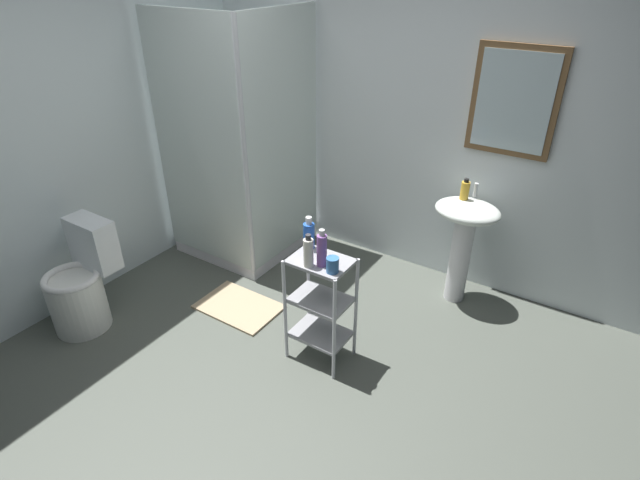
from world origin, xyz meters
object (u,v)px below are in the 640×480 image
Objects in this scene: hand_soap_bottle at (465,190)px; conditioner_bottle_purple at (322,250)px; shower_stall at (246,203)px; storage_cart at (321,302)px; shampoo_bottle_blue at (309,235)px; rinse_cup at (333,265)px; pedestal_sink at (464,231)px; toilet at (82,286)px; lotion_bottle_white at (308,252)px; bath_mat at (239,307)px.

hand_soap_bottle is 0.66× the size of conditioner_bottle_purple.
shower_stall is at bearing -168.45° from hand_soap_bottle.
shower_stall is 1.82m from hand_soap_bottle.
shampoo_bottle_blue is at bearing 149.90° from storage_cart.
rinse_cup is at bearing -28.49° from storage_cart.
hand_soap_bottle reaches higher than pedestal_sink.
toilet is 4.93× the size of hand_soap_bottle.
rinse_cup reaches higher than storage_cart.
shampoo_bottle_blue is (1.13, -0.70, 0.37)m from shower_stall.
rinse_cup reaches higher than pedestal_sink.
bath_mat is (-0.76, 0.18, -0.82)m from lotion_bottle_white.
toilet is 1.71m from lotion_bottle_white.
rinse_cup reaches higher than bath_mat.
storage_cart is 0.41m from conditioner_bottle_purple.
shower_stall reaches higher than pedestal_sink.
storage_cart is 0.90m from bath_mat.
hand_soap_bottle is 1.85m from bath_mat.
conditioner_bottle_purple is 0.11m from rinse_cup.
pedestal_sink is 2.71m from toilet.
rinse_cup is (0.09, -0.03, -0.06)m from conditioner_bottle_purple.
conditioner_bottle_purple reaches higher than rinse_cup.
rinse_cup is at bearing 17.93° from toilet.
lotion_bottle_white is at bearing -111.84° from hand_soap_bottle.
lotion_bottle_white is 2.22× the size of rinse_cup.
shower_stall is 9.70× the size of lotion_bottle_white.
pedestal_sink is at bearing 37.77° from bath_mat.
toilet is at bearing -154.20° from shampoo_bottle_blue.
shower_stall is 2.63× the size of toilet.
toilet is at bearing -162.07° from rinse_cup.
rinse_cup is at bearing -31.27° from shower_stall.
shower_stall is 1.56m from lotion_bottle_white.
bath_mat is (-0.79, 0.09, -0.43)m from storage_cart.
bath_mat is (-0.65, 0.01, -0.82)m from shampoo_bottle_blue.
pedestal_sink is at bearing -34.42° from hand_soap_bottle.
storage_cart is (-0.51, -1.10, -0.14)m from pedestal_sink.
shampoo_bottle_blue reaches higher than bath_mat.
storage_cart is at bearing 74.01° from lotion_bottle_white.
storage_cart is 3.18× the size of conditioner_bottle_purple.
bath_mat is (-0.82, 0.13, -0.84)m from conditioner_bottle_purple.
toilet is at bearing -161.19° from lotion_bottle_white.
rinse_cup is (1.39, -0.84, 0.32)m from shower_stall.
storage_cart reaches higher than bath_mat.
pedestal_sink is 1.25m from rinse_cup.
pedestal_sink is 5.26× the size of hand_soap_bottle.
shampoo_bottle_blue is at bearing -0.83° from bath_mat.
lotion_bottle_white is (-0.03, -0.09, 0.40)m from storage_cart.
lotion_bottle_white is (-0.54, -1.19, 0.25)m from pedestal_sink.
hand_soap_bottle is at bearing 68.16° from lotion_bottle_white.
toilet is at bearing -138.04° from bath_mat.
lotion_bottle_white reaches higher than storage_cart.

